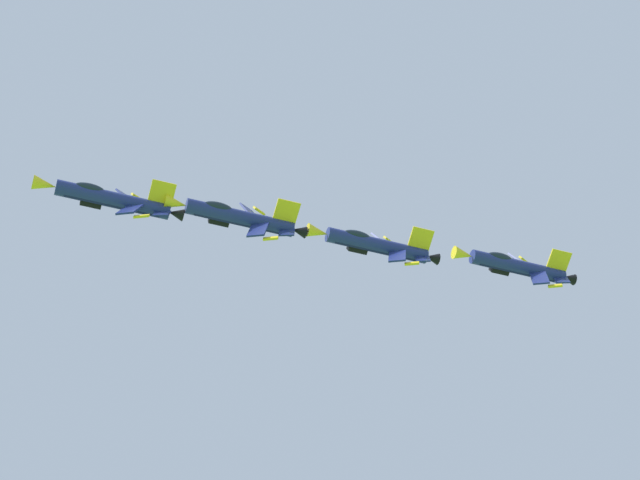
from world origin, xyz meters
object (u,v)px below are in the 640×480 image
object	(u,v)px
fighter_jet_left_wing	(238,217)
fighter_jet_left_outer	(516,266)
fighter_jet_right_wing	(375,245)
fighter_jet_lead	(110,199)

from	to	relation	value
fighter_jet_left_wing	fighter_jet_left_outer	distance (m)	33.94
fighter_jet_right_wing	fighter_jet_left_outer	distance (m)	17.84
fighter_jet_left_wing	fighter_jet_left_outer	world-z (taller)	fighter_jet_left_outer
fighter_jet_left_wing	fighter_jet_left_outer	size ratio (longest dim) A/B	1.00
fighter_jet_lead	fighter_jet_right_wing	distance (m)	29.74
fighter_jet_lead	fighter_jet_left_wing	world-z (taller)	fighter_jet_left_wing
fighter_jet_right_wing	fighter_jet_left_outer	bearing A→B (deg)	-91.48
fighter_jet_lead	fighter_jet_left_outer	xyz separation A→B (m)	(46.82, 8.14, 2.33)
fighter_jet_lead	fighter_jet_right_wing	xyz separation A→B (m)	(29.29, 5.05, 1.14)
fighter_jet_left_outer	fighter_jet_right_wing	bearing A→B (deg)	88.52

